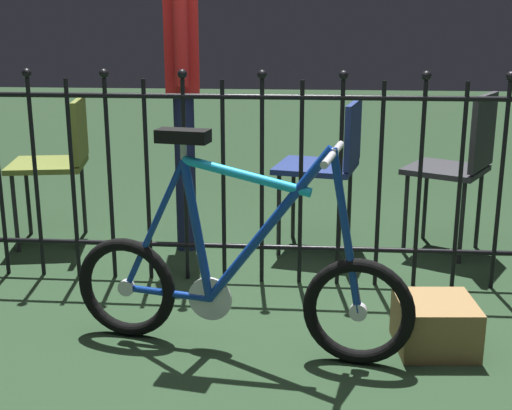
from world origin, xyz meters
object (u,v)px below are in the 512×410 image
at_px(chair_navy, 330,159).
at_px(person_visitor, 182,57).
at_px(chair_charcoal, 461,158).
at_px(display_crate, 435,325).
at_px(chair_olive, 61,155).
at_px(bicycle, 237,280).

relative_size(chair_navy, person_visitor, 0.48).
bearing_deg(chair_charcoal, display_crate, -104.46).
distance_m(chair_olive, person_visitor, 0.91).
height_order(chair_charcoal, display_crate, chair_charcoal).
xyz_separation_m(bicycle, chair_navy, (0.38, 1.24, 0.24)).
xyz_separation_m(bicycle, person_visitor, (-0.43, 1.28, 0.78)).
distance_m(bicycle, chair_charcoal, 1.68).
distance_m(chair_navy, person_visitor, 0.98).
distance_m(chair_charcoal, chair_navy, 0.71).
relative_size(person_visitor, display_crate, 5.86).
relative_size(chair_navy, display_crate, 2.79).
relative_size(bicycle, person_visitor, 0.77).
bearing_deg(display_crate, chair_charcoal, 75.54).
height_order(bicycle, chair_olive, bicycle).
distance_m(chair_navy, display_crate, 1.31).
bearing_deg(person_visitor, display_crate, -44.79).
bearing_deg(display_crate, bicycle, -174.97).
distance_m(chair_charcoal, display_crate, 1.30).
xyz_separation_m(bicycle, display_crate, (0.79, 0.07, -0.19)).
bearing_deg(chair_navy, chair_olive, 179.01).
xyz_separation_m(chair_olive, chair_navy, (1.53, -0.03, 0.01)).
bearing_deg(bicycle, chair_charcoal, 48.86).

